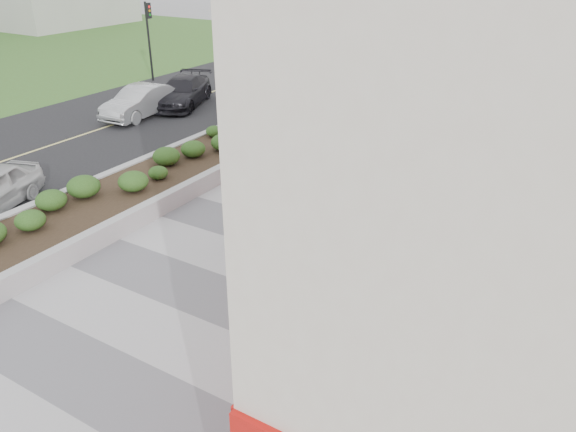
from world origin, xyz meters
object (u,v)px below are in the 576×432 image
traffic_signal_far (149,30)px  car_dark (183,92)px  planter (185,164)px  car_silver (141,102)px  traffic_signal_near (299,43)px  skateboarder (247,212)px

traffic_signal_far → car_dark: (4.92, -3.16, -2.10)m
planter → car_silver: 7.73m
planter → car_silver: car_silver is taller
planter → car_dark: car_dark is taller
planter → traffic_signal_near: 10.90m
traffic_signal_far → car_silver: bearing=-50.6°
traffic_signal_near → car_dark: bearing=-139.4°
planter → car_dark: size_ratio=3.96×
traffic_signal_far → car_dark: 6.22m
car_silver → traffic_signal_far: bearing=124.2°
planter → traffic_signal_far: bearing=137.5°
planter → traffic_signal_far: (-10.93, 10.00, 2.34)m
skateboarder → car_dark: size_ratio=0.34×
planter → traffic_signal_near: bearing=99.3°
traffic_signal_near → planter: bearing=-80.7°
traffic_signal_near → skateboarder: 14.58m
traffic_signal_far → car_dark: size_ratio=0.92×
planter → traffic_signal_near: (-1.73, 10.50, 2.34)m
traffic_signal_near → skateboarder: bearing=-65.0°
planter → traffic_signal_far: 15.00m
car_dark → traffic_signal_near: bearing=19.1°
car_silver → car_dark: 2.45m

